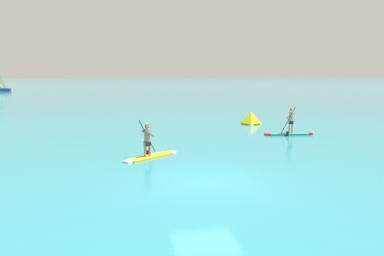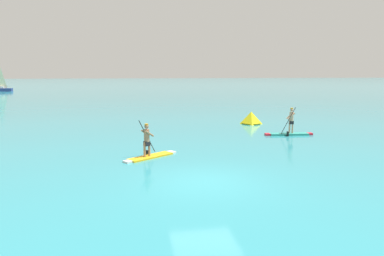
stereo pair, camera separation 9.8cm
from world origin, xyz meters
name	(u,v)px [view 2 (the right image)]	position (x,y,z in m)	size (l,w,h in m)	color
ground	(205,181)	(0.00, 0.00, 0.00)	(440.00, 440.00, 0.00)	teal
paddleboarder_mid_center	(149,149)	(-1.86, 4.12, 0.40)	(2.63, 2.11, 1.85)	yellow
paddleboarder_far_right	(289,129)	(7.38, 8.85, 0.37)	(3.13, 0.90, 1.87)	teal
race_marker_buoy	(251,119)	(6.59, 14.10, 0.42)	(1.53, 1.53, 0.97)	yellow
sailboat_left_horizon	(0,86)	(-29.84, 68.28, 1.07)	(4.83, 1.35, 7.33)	navy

